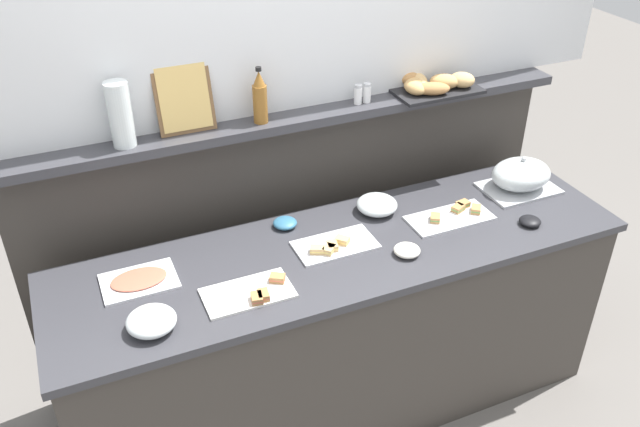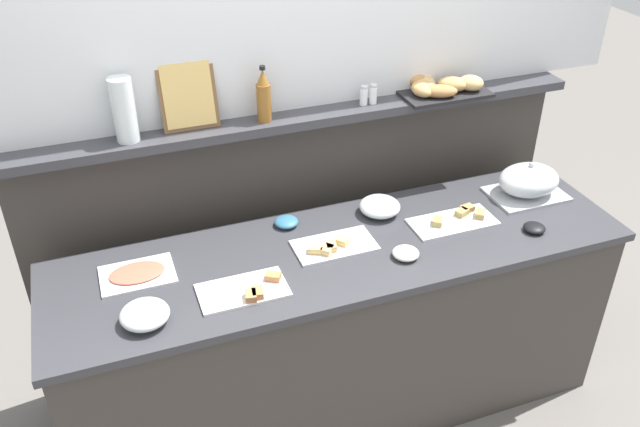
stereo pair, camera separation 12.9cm
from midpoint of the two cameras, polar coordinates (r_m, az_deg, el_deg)
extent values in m
plane|color=slate|center=(3.73, -3.22, -9.51)|extent=(12.00, 12.00, 0.00)
cube|color=#3D3833|center=(3.02, 0.64, -10.31)|extent=(2.35, 0.62, 0.88)
cube|color=#38383D|center=(2.73, 0.70, -3.23)|extent=(2.39, 0.66, 0.03)
cube|color=#3D3833|center=(3.26, -3.00, -2.04)|extent=(2.52, 0.08, 1.29)
cube|color=#38383D|center=(2.89, -3.02, 8.36)|extent=(2.52, 0.22, 0.04)
cube|color=white|center=(2.50, -7.67, -6.77)|extent=(0.33, 0.18, 0.01)
cube|color=#AD7A47|center=(2.45, -6.93, -7.35)|extent=(0.05, 0.06, 0.01)
cube|color=#D1664C|center=(2.45, -6.94, -7.21)|extent=(0.05, 0.06, 0.01)
cube|color=#AD7A47|center=(2.44, -6.95, -7.06)|extent=(0.05, 0.06, 0.01)
cube|color=#AD7A47|center=(2.54, -5.12, -5.68)|extent=(0.07, 0.06, 0.01)
cube|color=#D1664C|center=(2.53, -5.13, -5.54)|extent=(0.07, 0.06, 0.01)
cube|color=#AD7A47|center=(2.53, -5.14, -5.40)|extent=(0.07, 0.06, 0.01)
cube|color=#AD7A47|center=(2.46, -6.37, -7.10)|extent=(0.05, 0.06, 0.01)
cube|color=#D1664C|center=(2.46, -6.38, -6.95)|extent=(0.05, 0.06, 0.01)
cube|color=#AD7A47|center=(2.45, -6.39, -6.81)|extent=(0.05, 0.06, 0.01)
cube|color=silver|center=(2.93, 9.77, -0.40)|extent=(0.37, 0.17, 0.01)
cube|color=#B7844C|center=(2.90, 8.54, -0.53)|extent=(0.06, 0.07, 0.01)
cube|color=#66994C|center=(2.89, 8.55, -0.40)|extent=(0.06, 0.07, 0.01)
cube|color=#B7844C|center=(2.89, 8.56, -0.26)|extent=(0.06, 0.07, 0.01)
cube|color=#B7844C|center=(3.01, 10.88, 0.64)|extent=(0.06, 0.05, 0.01)
cube|color=#66994C|center=(3.01, 10.90, 0.77)|extent=(0.06, 0.05, 0.01)
cube|color=#B7844C|center=(3.00, 10.91, 0.89)|extent=(0.06, 0.05, 0.01)
cube|color=#B7844C|center=(2.99, 11.97, 0.19)|extent=(0.07, 0.07, 0.01)
cube|color=#66994C|center=(2.98, 11.99, 0.32)|extent=(0.07, 0.07, 0.01)
cube|color=#B7844C|center=(2.98, 12.01, 0.45)|extent=(0.07, 0.07, 0.01)
cube|color=#B7844C|center=(2.98, 10.48, 0.30)|extent=(0.07, 0.06, 0.01)
cube|color=#66994C|center=(2.97, 10.50, 0.43)|extent=(0.07, 0.06, 0.01)
cube|color=#B7844C|center=(2.97, 10.51, 0.56)|extent=(0.07, 0.06, 0.01)
cube|color=silver|center=(2.72, -0.05, -2.72)|extent=(0.33, 0.18, 0.01)
cube|color=tan|center=(2.69, -0.28, -2.97)|extent=(0.05, 0.06, 0.01)
cube|color=#E5C666|center=(2.69, -0.28, -2.84)|extent=(0.05, 0.06, 0.01)
cube|color=tan|center=(2.68, -0.28, -2.70)|extent=(0.05, 0.06, 0.01)
cube|color=tan|center=(2.72, 0.48, -2.47)|extent=(0.07, 0.07, 0.01)
cube|color=#E5C666|center=(2.72, 0.48, -2.33)|extent=(0.07, 0.07, 0.01)
cube|color=tan|center=(2.72, 0.49, -2.19)|extent=(0.07, 0.07, 0.01)
cube|color=tan|center=(2.67, -0.63, -3.25)|extent=(0.07, 0.07, 0.01)
cube|color=#E5C666|center=(2.67, -0.63, -3.11)|extent=(0.07, 0.07, 0.01)
cube|color=tan|center=(2.66, -0.63, -2.97)|extent=(0.07, 0.07, 0.01)
cube|color=tan|center=(2.67, -1.65, -3.24)|extent=(0.07, 0.06, 0.01)
cube|color=#E5C666|center=(2.67, -1.65, -3.10)|extent=(0.07, 0.06, 0.01)
cube|color=tan|center=(2.66, -1.66, -2.96)|extent=(0.07, 0.06, 0.01)
cube|color=silver|center=(2.64, -16.54, -5.59)|extent=(0.28, 0.20, 0.01)
ellipsoid|color=#D1664C|center=(2.64, -16.58, -5.40)|extent=(0.21, 0.14, 0.01)
cube|color=#B7BABF|center=(3.22, 15.48, 2.08)|extent=(0.34, 0.24, 0.01)
ellipsoid|color=silver|center=(3.19, 15.67, 3.23)|extent=(0.29, 0.23, 0.14)
sphere|color=#B7BABF|center=(3.15, 15.88, 4.47)|extent=(0.02, 0.02, 0.02)
ellipsoid|color=silver|center=(2.93, 3.62, 0.74)|extent=(0.18, 0.18, 0.07)
ellipsoid|color=#BF4C3F|center=(2.94, 3.61, 0.53)|extent=(0.14, 0.14, 0.04)
ellipsoid|color=silver|center=(2.41, -15.71, -8.85)|extent=(0.17, 0.17, 0.07)
ellipsoid|color=#599959|center=(2.42, -15.67, -9.07)|extent=(0.14, 0.14, 0.04)
ellipsoid|color=silver|center=(2.69, 6.06, -3.16)|extent=(0.11, 0.11, 0.04)
ellipsoid|color=teal|center=(2.84, -4.31, -0.83)|extent=(0.10, 0.10, 0.04)
ellipsoid|color=black|center=(2.97, 16.30, -0.65)|extent=(0.09, 0.09, 0.03)
cylinder|color=#8E5B23|center=(2.77, -6.48, 9.25)|extent=(0.06, 0.06, 0.16)
cone|color=#8E5B23|center=(2.72, -6.62, 11.37)|extent=(0.05, 0.05, 0.06)
cylinder|color=black|center=(2.71, -6.68, 12.14)|extent=(0.02, 0.02, 0.02)
cylinder|color=white|center=(2.94, 1.98, 10.00)|extent=(0.03, 0.03, 0.08)
cylinder|color=#B7BABF|center=(2.92, 2.00, 10.79)|extent=(0.03, 0.03, 0.01)
cylinder|color=white|center=(2.96, 2.77, 10.13)|extent=(0.03, 0.03, 0.08)
cylinder|color=#B7BABF|center=(2.94, 2.79, 10.91)|extent=(0.03, 0.03, 0.01)
cube|color=black|center=(3.12, 8.48, 10.48)|extent=(0.40, 0.26, 0.02)
ellipsoid|color=tan|center=(3.13, 10.86, 11.12)|extent=(0.15, 0.15, 0.07)
ellipsoid|color=#AD7A47|center=(3.03, 8.34, 10.49)|extent=(0.18, 0.13, 0.06)
ellipsoid|color=tan|center=(3.11, 9.40, 11.06)|extent=(0.16, 0.15, 0.06)
ellipsoid|color=tan|center=(3.12, 7.20, 11.20)|extent=(0.12, 0.17, 0.05)
ellipsoid|color=tan|center=(3.02, 6.89, 10.56)|extent=(0.10, 0.12, 0.06)
ellipsoid|color=tan|center=(3.06, 6.79, 10.87)|extent=(0.14, 0.13, 0.06)
ellipsoid|color=#AD7A47|center=(3.13, 6.29, 11.47)|extent=(0.12, 0.13, 0.07)
cube|color=brown|center=(2.72, -12.91, 9.63)|extent=(0.23, 0.08, 0.28)
cube|color=#E0B766|center=(2.72, -12.88, 9.61)|extent=(0.20, 0.07, 0.25)
cylinder|color=silver|center=(2.66, -18.03, 8.01)|extent=(0.09, 0.09, 0.26)
camera|label=1|loc=(0.06, -91.37, -0.88)|focal=37.51mm
camera|label=2|loc=(0.06, 88.63, 0.88)|focal=37.51mm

